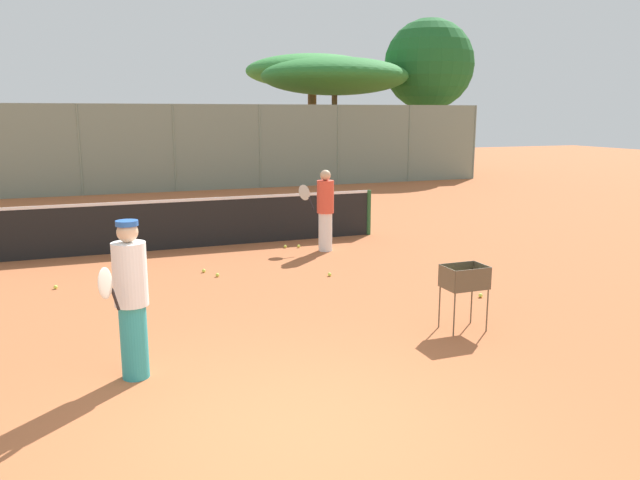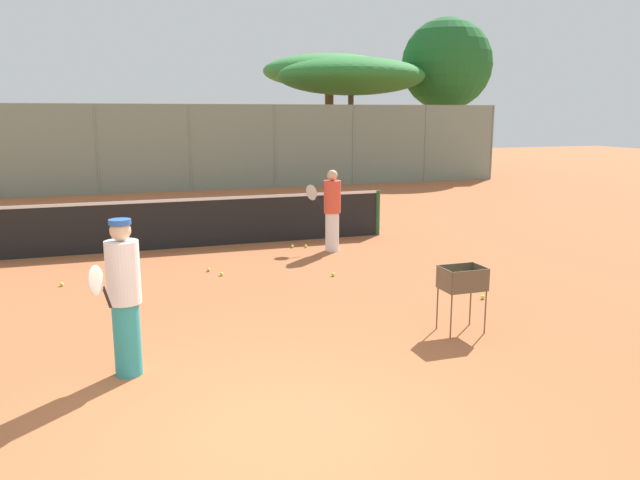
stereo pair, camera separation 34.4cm
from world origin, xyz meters
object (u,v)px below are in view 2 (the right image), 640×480
Objects in this scene: tennis_net at (175,223)px; ball_cart at (462,284)px; player_white_outfit at (124,296)px; parked_car at (189,167)px; player_red_cap at (332,210)px.

ball_cart is (3.02, -6.51, 0.10)m from tennis_net.
player_white_outfit is (-1.21, -6.55, 0.35)m from tennis_net.
tennis_net is 5.43× the size of player_white_outfit.
parked_car is (-1.12, 19.46, 0.00)m from ball_cart.
ball_cart is 0.21× the size of parked_car.
player_red_cap is at bearing 170.10° from player_white_outfit.
player_red_cap is 1.93× the size of ball_cart.
player_white_outfit reaches higher than parked_car.
player_white_outfit reaches higher than tennis_net.
player_red_cap reaches higher than ball_cart.
player_white_outfit is at bearing -179.47° from ball_cart.
player_white_outfit is 19.75m from parked_car.
player_white_outfit is at bearing -99.05° from parked_car.
parked_car is at bearing -159.75° from player_white_outfit.
player_white_outfit is 4.23m from ball_cart.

